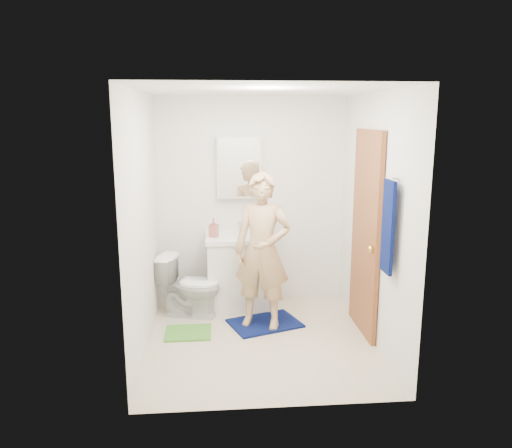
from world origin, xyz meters
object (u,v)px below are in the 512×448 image
at_px(soap_dispenser, 214,228).
at_px(toothbrush_cup, 257,229).
at_px(toilet, 190,286).
at_px(man, 262,251).
at_px(towel, 388,227).
at_px(vanity_cabinet, 241,273).
at_px(medicine_cabinet, 239,167).

xyz_separation_m(soap_dispenser, toothbrush_cup, (0.50, 0.17, -0.06)).
xyz_separation_m(toilet, man, (0.76, -0.39, 0.48)).
bearing_deg(towel, toothbrush_cup, 121.53).
distance_m(vanity_cabinet, soap_dispenser, 0.63).
relative_size(medicine_cabinet, toilet, 1.02).
xyz_separation_m(towel, man, (-0.99, 0.87, -0.42)).
bearing_deg(man, vanity_cabinet, 127.60).
relative_size(soap_dispenser, man, 0.13).
relative_size(soap_dispenser, toothbrush_cup, 1.78).
height_order(medicine_cabinet, soap_dispenser, medicine_cabinet).
relative_size(medicine_cabinet, man, 0.44).
height_order(vanity_cabinet, man, man).
distance_m(towel, toothbrush_cup, 1.92).
xyz_separation_m(toilet, toothbrush_cup, (0.77, 0.35, 0.55)).
distance_m(medicine_cabinet, toilet, 1.45).
bearing_deg(vanity_cabinet, man, -72.77).
xyz_separation_m(vanity_cabinet, soap_dispenser, (-0.30, -0.05, 0.55)).
bearing_deg(toothbrush_cup, man, -90.32).
height_order(towel, man, towel).
distance_m(vanity_cabinet, medicine_cabinet, 1.22).
xyz_separation_m(medicine_cabinet, toothbrush_cup, (0.20, -0.10, -0.70)).
bearing_deg(man, toothbrush_cup, 110.06).
relative_size(medicine_cabinet, towel, 0.87).
height_order(vanity_cabinet, medicine_cabinet, medicine_cabinet).
bearing_deg(medicine_cabinet, toothbrush_cup, -28.19).
bearing_deg(soap_dispenser, toothbrush_cup, 18.59).
xyz_separation_m(medicine_cabinet, towel, (1.18, -1.71, -0.35)).
height_order(toilet, toothbrush_cup, toothbrush_cup).
bearing_deg(medicine_cabinet, toilet, -141.70).
relative_size(medicine_cabinet, toothbrush_cup, 6.00).
relative_size(toilet, soap_dispenser, 3.31).
height_order(vanity_cabinet, toilet, vanity_cabinet).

